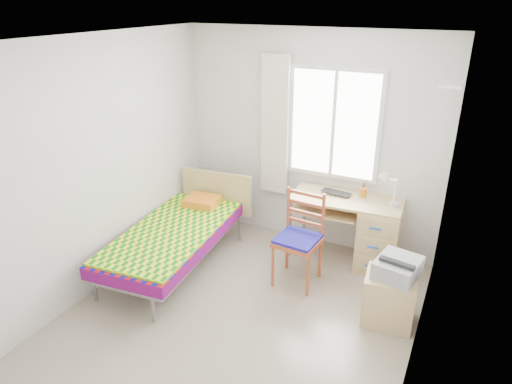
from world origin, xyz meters
TOP-DOWN VIEW (x-y plane):
  - floor at (0.00, 0.00)m, footprint 3.50×3.50m
  - ceiling at (0.00, 0.00)m, footprint 3.50×3.50m
  - wall_back at (0.00, 1.75)m, footprint 3.20×0.00m
  - wall_left at (-1.60, 0.00)m, footprint 0.00×3.50m
  - wall_right at (1.60, 0.00)m, footprint 0.00×3.50m
  - window at (0.30, 1.73)m, footprint 1.10×0.04m
  - curtain at (-0.42, 1.68)m, footprint 0.35×0.05m
  - floating_shelf at (1.49, 1.40)m, footprint 0.20×0.32m
  - bed at (-1.08, 0.47)m, footprint 1.12×2.07m
  - desk at (0.92, 1.46)m, footprint 1.29×0.65m
  - chair at (0.29, 0.81)m, footprint 0.47×0.47m
  - cabinet at (1.31, 0.53)m, footprint 0.52×0.47m
  - printer at (1.35, 0.56)m, footprint 0.43×0.48m
  - laptop at (0.44, 1.47)m, footprint 0.37×0.27m
  - pen_cup at (0.74, 1.60)m, footprint 0.10×0.10m
  - task_lamp at (1.04, 1.39)m, footprint 0.23×0.33m
  - book at (0.43, 1.48)m, footprint 0.23×0.27m

SIDE VIEW (x-z plane):
  - floor at x=0.00m, z-range 0.00..0.00m
  - cabinet at x=1.31m, z-range 0.00..0.51m
  - bed at x=-1.08m, z-range -0.01..0.85m
  - desk at x=0.92m, z-range 0.03..0.82m
  - chair at x=0.29m, z-range 0.06..1.09m
  - book at x=0.43m, z-range 0.58..0.60m
  - printer at x=1.35m, z-range 0.51..0.69m
  - laptop at x=0.44m, z-range 0.78..0.81m
  - pen_cup at x=0.74m, z-range 0.78..0.88m
  - task_lamp at x=1.04m, z-range 0.84..1.27m
  - wall_left at x=-1.60m, z-range -0.45..3.05m
  - wall_right at x=1.60m, z-range -0.45..3.05m
  - wall_back at x=0.00m, z-range -0.30..2.90m
  - curtain at x=-0.42m, z-range 0.60..2.30m
  - window at x=0.30m, z-range 0.90..2.20m
  - floating_shelf at x=1.49m, z-range 2.13..2.17m
  - ceiling at x=0.00m, z-range 2.60..2.60m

